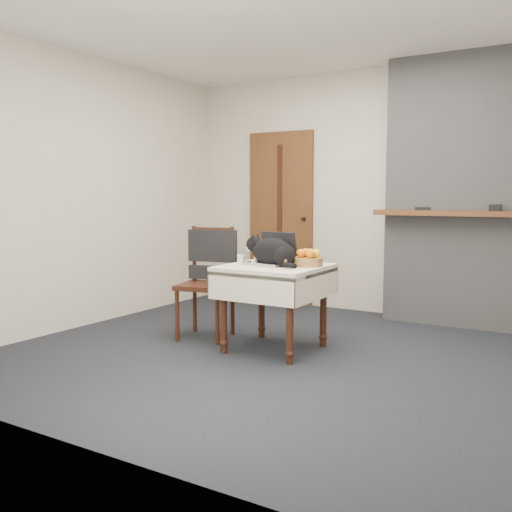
# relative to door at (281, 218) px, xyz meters

# --- Properties ---
(ground) EXTENTS (4.50, 4.50, 0.00)m
(ground) POSITION_rel_door_xyz_m (1.20, -1.97, -1.00)
(ground) COLOR black
(ground) RESTS_ON ground
(room_shell) EXTENTS (4.52, 4.01, 2.61)m
(room_shell) POSITION_rel_door_xyz_m (1.20, -1.51, 0.76)
(room_shell) COLOR beige
(room_shell) RESTS_ON ground
(door) EXTENTS (0.82, 0.10, 2.00)m
(door) POSITION_rel_door_xyz_m (0.00, 0.00, 0.00)
(door) COLOR brown
(door) RESTS_ON ground
(chimney) EXTENTS (1.62, 0.48, 2.60)m
(chimney) POSITION_rel_door_xyz_m (2.10, -0.13, 0.30)
(chimney) COLOR gray
(chimney) RESTS_ON ground
(side_table) EXTENTS (0.78, 0.78, 0.70)m
(side_table) POSITION_rel_door_xyz_m (0.97, -1.87, -0.41)
(side_table) COLOR #37180F
(side_table) RESTS_ON ground
(laptop) EXTENTS (0.40, 0.36, 0.27)m
(laptop) POSITION_rel_door_xyz_m (0.91, -1.81, -0.23)
(laptop) COLOR #B7B7BC
(laptop) RESTS_ON side_table
(cat) EXTENTS (0.53, 0.25, 0.26)m
(cat) POSITION_rel_door_xyz_m (0.98, -1.91, -0.19)
(cat) COLOR black
(cat) RESTS_ON side_table
(cream_jar) EXTENTS (0.07, 0.07, 0.08)m
(cream_jar) POSITION_rel_door_xyz_m (0.67, -1.91, -0.26)
(cream_jar) COLOR silver
(cream_jar) RESTS_ON side_table
(pill_bottle) EXTENTS (0.04, 0.04, 0.07)m
(pill_bottle) POSITION_rel_door_xyz_m (1.12, -1.97, -0.26)
(pill_bottle) COLOR #B25815
(pill_bottle) RESTS_ON side_table
(fruit_basket) EXTENTS (0.24, 0.24, 0.14)m
(fruit_basket) POSITION_rel_door_xyz_m (1.22, -1.77, -0.24)
(fruit_basket) COLOR #B07647
(fruit_basket) RESTS_ON side_table
(desk_clutter) EXTENTS (0.12, 0.03, 0.01)m
(desk_clutter) POSITION_rel_door_xyz_m (1.16, -1.87, -0.30)
(desk_clutter) COLOR black
(desk_clutter) RESTS_ON side_table
(chair) EXTENTS (0.53, 0.52, 0.99)m
(chair) POSITION_rel_door_xyz_m (0.23, -1.74, -0.37)
(chair) COLOR #37180F
(chair) RESTS_ON ground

